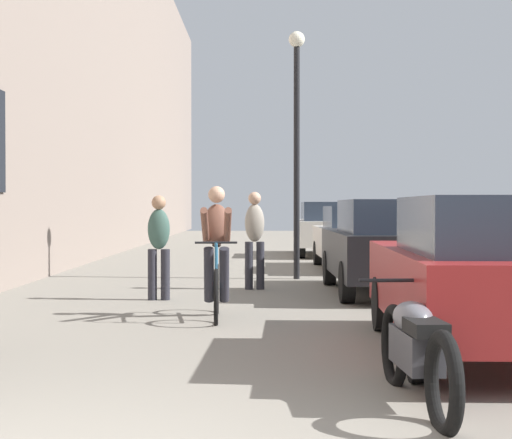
% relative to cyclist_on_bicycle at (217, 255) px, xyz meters
% --- Properties ---
extents(building_facade_left, '(0.54, 68.00, 11.70)m').
position_rel_cyclist_on_bicycle_xyz_m(building_facade_left, '(-4.02, 7.46, 5.04)').
color(building_facade_left, gray).
rests_on(building_facade_left, ground_plane).
extents(cyclist_on_bicycle, '(0.52, 1.76, 1.74)m').
position_rel_cyclist_on_bicycle_xyz_m(cyclist_on_bicycle, '(0.00, 0.00, 0.00)').
color(cyclist_on_bicycle, black).
rests_on(cyclist_on_bicycle, ground_plane).
extents(pedestrian_near, '(0.34, 0.25, 1.61)m').
position_rel_cyclist_on_bicycle_xyz_m(pedestrian_near, '(-0.99, 1.99, 0.10)').
color(pedestrian_near, '#26262D').
rests_on(pedestrian_near, ground_plane).
extents(pedestrian_mid, '(0.37, 0.29, 1.69)m').
position_rel_cyclist_on_bicycle_xyz_m(pedestrian_mid, '(0.47, 3.64, 0.14)').
color(pedestrian_mid, '#26262D').
rests_on(pedestrian_mid, ground_plane).
extents(street_lamp, '(0.32, 0.32, 4.90)m').
position_rel_cyclist_on_bicycle_xyz_m(street_lamp, '(1.29, 5.72, 2.30)').
color(street_lamp, black).
rests_on(street_lamp, ground_plane).
extents(parked_car_nearest, '(1.95, 4.38, 1.54)m').
position_rel_cyclist_on_bicycle_xyz_m(parked_car_nearest, '(2.75, -2.72, -0.01)').
color(parked_car_nearest, maroon).
rests_on(parked_car_nearest, ground_plane).
extents(parked_car_second, '(1.87, 4.37, 1.55)m').
position_rel_cyclist_on_bicycle_xyz_m(parked_car_second, '(2.67, 2.91, -0.01)').
color(parked_car_second, black).
rests_on(parked_car_second, ground_plane).
extents(parked_car_third, '(1.76, 4.08, 1.44)m').
position_rel_cyclist_on_bicycle_xyz_m(parked_car_third, '(2.76, 8.20, -0.06)').
color(parked_car_third, beige).
rests_on(parked_car_third, ground_plane).
extents(parked_car_fourth, '(1.89, 4.40, 1.56)m').
position_rel_cyclist_on_bicycle_xyz_m(parked_car_fourth, '(2.53, 13.51, -0.00)').
color(parked_car_fourth, beige).
rests_on(parked_car_fourth, ground_plane).
extents(parked_motorcycle, '(0.62, 2.15, 0.92)m').
position_rel_cyclist_on_bicycle_xyz_m(parked_motorcycle, '(1.72, -4.74, -0.41)').
color(parked_motorcycle, black).
rests_on(parked_motorcycle, ground_plane).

